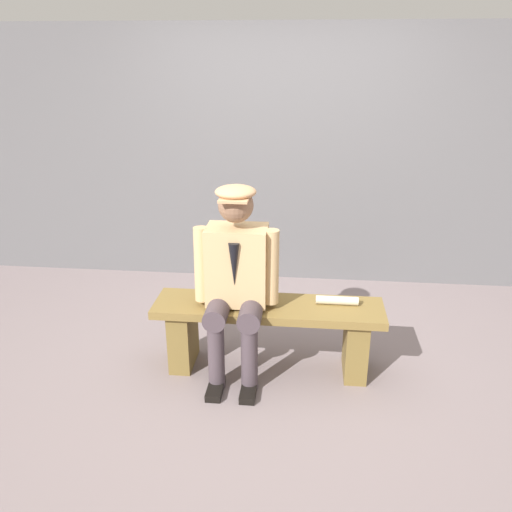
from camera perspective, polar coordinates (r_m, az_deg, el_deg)
The scene contains 5 objects.
ground_plane at distance 3.81m, azimuth 1.28°, elevation -12.02°, with size 30.00×30.00×0.00m, color gray.
bench at distance 3.64m, azimuth 1.33°, elevation -7.68°, with size 1.56×0.39×0.50m.
seated_man at distance 3.42m, azimuth -2.20°, elevation -1.93°, with size 0.56×0.58×1.32m.
rolled_magazine at distance 3.59m, azimuth 8.81°, elevation -4.80°, with size 0.06×0.06×0.28m, color beige.
stadium_wall at distance 4.99m, azimuth 3.03°, elevation 10.68°, with size 12.00×0.24×2.34m, color #5F5E61.
Camera 1 is at (-0.24, 3.17, 2.10)m, focal length 36.73 mm.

